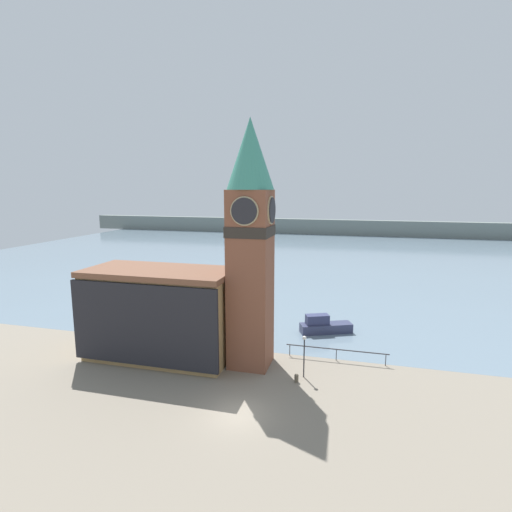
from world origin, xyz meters
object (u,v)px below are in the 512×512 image
Objects in this scene: pier_building at (160,313)px; lamp_post at (304,348)px; mooring_bollard_near at (296,378)px; clock_tower at (251,239)px; boat_near at (324,326)px.

pier_building reaches higher than lamp_post.
mooring_bollard_near is at bearing -7.95° from pier_building.
pier_building is 13.46m from mooring_bollard_near.
pier_building is 13.37m from lamp_post.
clock_tower reaches higher than boat_near.
boat_near is 1.60× the size of lamp_post.
lamp_post is at bearing 66.55° from mooring_bollard_near.
boat_near is at bearing 35.61° from pier_building.
pier_building is 19.16× the size of mooring_bollard_near.
lamp_post is (13.25, -0.78, -1.59)m from pier_building.
clock_tower reaches higher than mooring_bollard_near.
pier_building is at bearing 176.63° from lamp_post.
boat_near is at bearing 84.75° from mooring_bollard_near.
pier_building is 3.78× the size of lamp_post.
clock_tower is at bearing 165.76° from lamp_post.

